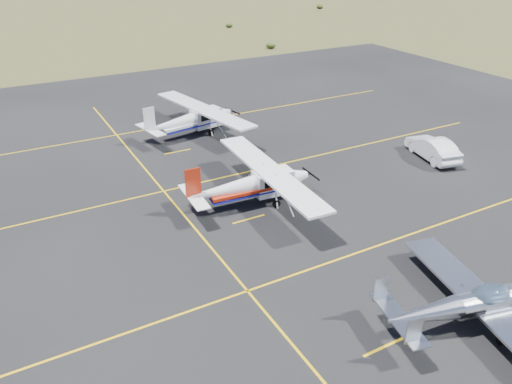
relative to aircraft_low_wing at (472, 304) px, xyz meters
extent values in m
plane|color=#383D1C|center=(-0.84, 4.17, -1.03)|extent=(1600.00, 1600.00, 0.00)
cube|color=black|center=(-0.84, 11.17, -1.03)|extent=(72.00, 72.00, 0.02)
cube|color=silver|center=(0.71, -0.16, -0.21)|extent=(3.71, 9.92, 0.13)
ellipsoid|color=#99BFD8|center=(0.71, -0.16, 0.31)|extent=(1.97, 1.39, 0.89)
cube|color=silver|center=(-3.22, 0.73, 0.10)|extent=(1.47, 3.36, 0.07)
cube|color=silver|center=(-3.64, -0.40, 0.59)|extent=(0.60, 0.20, 1.09)
cube|color=silver|center=(-3.11, 1.94, 0.59)|extent=(0.60, 0.20, 1.09)
cylinder|color=black|center=(0.21, -1.39, -0.80)|extent=(0.45, 0.21, 0.44)
cylinder|color=black|center=(0.79, 1.16, -0.80)|extent=(0.45, 0.21, 0.44)
cube|color=white|center=(-1.44, 13.15, 0.07)|extent=(2.35, 1.32, 1.40)
cube|color=white|center=(-1.65, 13.17, 0.80)|extent=(2.25, 11.50, 0.15)
cube|color=black|center=(-1.44, 13.15, 0.37)|extent=(1.73, 1.33, 0.57)
cube|color=#AE240E|center=(-2.79, 13.23, -0.03)|extent=(5.26, 1.50, 0.19)
cube|color=#AE240E|center=(-6.31, 13.43, 1.06)|extent=(0.89, 0.12, 1.66)
cube|color=white|center=(-6.31, 13.43, 0.23)|extent=(0.97, 3.36, 0.06)
cylinder|color=black|center=(-0.09, 13.08, -0.83)|extent=(0.38, 0.12, 0.37)
cylinder|color=black|center=(-1.81, 12.08, -0.79)|extent=(0.46, 0.16, 0.46)
cylinder|color=black|center=(-1.69, 14.26, -0.79)|extent=(0.46, 0.16, 0.46)
cube|color=silver|center=(-0.25, 25.62, 0.08)|extent=(2.49, 1.61, 1.42)
cube|color=silver|center=(-0.46, 25.58, 0.82)|extent=(3.74, 11.64, 0.15)
cube|color=black|center=(-0.25, 25.62, 0.38)|extent=(1.88, 1.54, 0.58)
cube|color=silver|center=(-1.59, 25.36, -0.02)|extent=(5.38, 2.17, 0.19)
cube|color=silver|center=(-5.10, 24.70, 1.08)|extent=(0.89, 0.24, 1.68)
cube|color=silver|center=(-5.10, 24.70, 0.24)|extent=(1.40, 3.44, 0.06)
cylinder|color=black|center=(1.09, 25.87, -0.83)|extent=(0.39, 0.17, 0.38)
cylinder|color=black|center=(-0.36, 24.48, -0.79)|extent=(0.48, 0.22, 0.46)
cylinder|color=black|center=(-0.77, 26.64, -0.79)|extent=(0.48, 0.22, 0.46)
imported|color=white|center=(11.41, 12.94, -0.25)|extent=(2.60, 4.90, 1.54)
camera|label=1|loc=(-14.97, -9.42, 13.06)|focal=35.00mm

